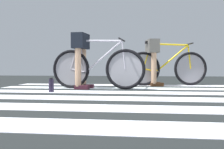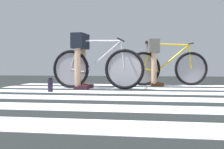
{
  "view_description": "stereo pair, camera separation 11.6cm",
  "coord_description": "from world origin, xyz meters",
  "px_view_note": "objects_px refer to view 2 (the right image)",
  "views": [
    {
      "loc": [
        0.06,
        -3.68,
        0.43
      ],
      "look_at": [
        -0.54,
        1.46,
        0.26
      ],
      "focal_mm": 41.23,
      "sensor_mm": 36.0,
      "label": 1
    },
    {
      "loc": [
        0.18,
        -3.68,
        0.43
      ],
      "look_at": [
        -0.54,
        1.46,
        0.26
      ],
      "focal_mm": 41.23,
      "sensor_mm": 36.0,
      "label": 2
    }
  ],
  "objects_px": {
    "bicycle_2_of_2": "(167,67)",
    "cyclist_1_of_2": "(81,53)",
    "cyclist_2_of_2": "(153,56)",
    "water_bottle": "(50,85)",
    "bicycle_1_of_2": "(97,68)"
  },
  "relations": [
    {
      "from": "bicycle_1_of_2",
      "to": "cyclist_1_of_2",
      "type": "distance_m",
      "value": 0.41
    },
    {
      "from": "bicycle_1_of_2",
      "to": "water_bottle",
      "type": "xyz_separation_m",
      "value": [
        -0.62,
        -0.68,
        -0.28
      ]
    },
    {
      "from": "cyclist_2_of_2",
      "to": "water_bottle",
      "type": "relative_size",
      "value": 4.21
    },
    {
      "from": "bicycle_1_of_2",
      "to": "bicycle_2_of_2",
      "type": "xyz_separation_m",
      "value": [
        1.33,
        0.94,
        0.0
      ]
    },
    {
      "from": "bicycle_2_of_2",
      "to": "cyclist_1_of_2",
      "type": "bearing_deg",
      "value": -162.17
    },
    {
      "from": "cyclist_1_of_2",
      "to": "water_bottle",
      "type": "xyz_separation_m",
      "value": [
        -0.31,
        -0.71,
        -0.54
      ]
    },
    {
      "from": "bicycle_1_of_2",
      "to": "bicycle_2_of_2",
      "type": "distance_m",
      "value": 1.63
    },
    {
      "from": "cyclist_2_of_2",
      "to": "water_bottle",
      "type": "xyz_separation_m",
      "value": [
        -1.64,
        -1.56,
        -0.52
      ]
    },
    {
      "from": "cyclist_1_of_2",
      "to": "cyclist_2_of_2",
      "type": "xyz_separation_m",
      "value": [
        1.33,
        0.85,
        -0.03
      ]
    },
    {
      "from": "bicycle_1_of_2",
      "to": "cyclist_1_of_2",
      "type": "xyz_separation_m",
      "value": [
        -0.31,
        0.03,
        0.27
      ]
    },
    {
      "from": "bicycle_2_of_2",
      "to": "cyclist_2_of_2",
      "type": "bearing_deg",
      "value": -180.0
    },
    {
      "from": "bicycle_1_of_2",
      "to": "cyclist_2_of_2",
      "type": "xyz_separation_m",
      "value": [
        1.02,
        0.88,
        0.24
      ]
    },
    {
      "from": "bicycle_1_of_2",
      "to": "bicycle_2_of_2",
      "type": "bearing_deg",
      "value": 41.67
    },
    {
      "from": "bicycle_2_of_2",
      "to": "water_bottle",
      "type": "relative_size",
      "value": 7.45
    },
    {
      "from": "cyclist_1_of_2",
      "to": "cyclist_2_of_2",
      "type": "relative_size",
      "value": 1.04
    }
  ]
}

